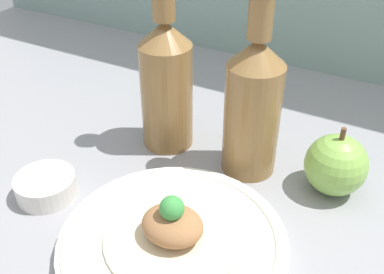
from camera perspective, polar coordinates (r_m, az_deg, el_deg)
The scene contains 7 objects.
ground_plane at distance 58.70cm, azimuth 3.28°, elevation -14.13°, with size 180.00×110.00×4.00cm, color gray.
plate at distance 55.12cm, azimuth -2.42°, elevation -13.24°, with size 27.43×27.43×2.33cm.
plated_food at distance 53.36cm, azimuth -2.49°, elevation -11.49°, with size 16.43×16.43×6.36cm.
cider_bottle_left at distance 67.57cm, azimuth -3.29°, elevation 7.16°, with size 7.94×7.94×28.07cm.
cider_bottle_right at distance 62.23cm, azimuth 7.76°, elevation 4.32°, with size 7.94×7.94×28.07cm.
apple at distance 64.26cm, azimuth 17.80°, elevation -3.37°, with size 8.58×8.58×10.22cm.
dipping_bowl at distance 65.13cm, azimuth -18.07°, elevation -5.96°, with size 8.22×8.22×3.11cm.
Camera 1 is at (15.56, -35.62, 41.99)cm, focal length 42.00 mm.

